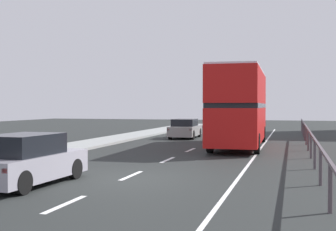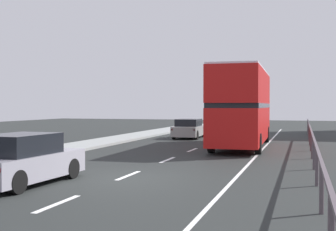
# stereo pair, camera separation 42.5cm
# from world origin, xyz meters

# --- Properties ---
(ground_plane) EXTENTS (73.35, 120.00, 0.10)m
(ground_plane) POSITION_xyz_m (0.00, 0.00, -0.05)
(ground_plane) COLOR #242726
(lane_paint_markings) EXTENTS (3.62, 46.00, 0.01)m
(lane_paint_markings) POSITION_xyz_m (2.20, 8.37, 0.00)
(lane_paint_markings) COLOR silver
(lane_paint_markings) RESTS_ON ground
(bridge_side_railing) EXTENTS (0.10, 42.00, 1.12)m
(bridge_side_railing) POSITION_xyz_m (5.94, 9.00, 0.90)
(bridge_side_railing) COLOR #4E4349
(bridge_side_railing) RESTS_ON ground
(double_decker_bus_red) EXTENTS (2.72, 10.33, 4.33)m
(double_decker_bus_red) POSITION_xyz_m (2.29, 12.00, 2.31)
(double_decker_bus_red) COLOR #B81312
(double_decker_bus_red) RESTS_ON ground
(hatchback_car_near) EXTENTS (1.90, 4.17, 1.49)m
(hatchback_car_near) POSITION_xyz_m (-2.34, -1.94, 0.71)
(hatchback_car_near) COLOR gray
(hatchback_car_near) RESTS_ON ground
(sedan_car_ahead) EXTENTS (1.89, 4.20, 1.37)m
(sedan_car_ahead) POSITION_xyz_m (-2.29, 18.01, 0.66)
(sedan_car_ahead) COLOR gray
(sedan_car_ahead) RESTS_ON ground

